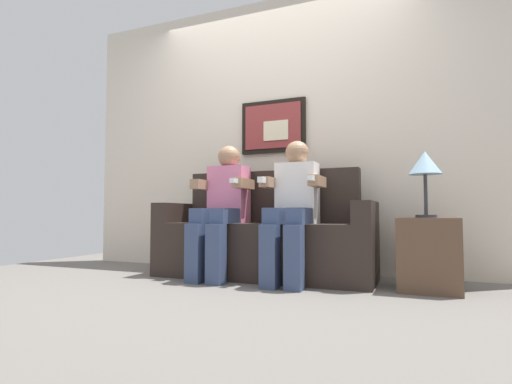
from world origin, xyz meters
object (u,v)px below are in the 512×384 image
person_on_left (222,204)px  table_lamp (425,166)px  person_on_right (293,203)px  couch (264,240)px  side_table_right (428,254)px

person_on_left → table_lamp: 1.57m
person_on_right → table_lamp: bearing=2.3°
couch → person_on_left: (-0.30, -0.17, 0.29)m
person_on_left → person_on_right: bearing=-0.0°
couch → person_on_right: (0.30, -0.17, 0.29)m
person_on_left → person_on_right: (0.61, -0.00, 0.00)m
person_on_left → side_table_right: person_on_left is taller
table_lamp → side_table_right: bearing=74.5°
side_table_right → person_on_left: bearing=-177.8°
person_on_left → side_table_right: bearing=2.2°
couch → person_on_left: person_on_left is taller
person_on_left → table_lamp: size_ratio=2.41×
couch → person_on_left: size_ratio=1.62×
couch → table_lamp: (1.24, -0.13, 0.55)m
person_on_right → table_lamp: person_on_right is taller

